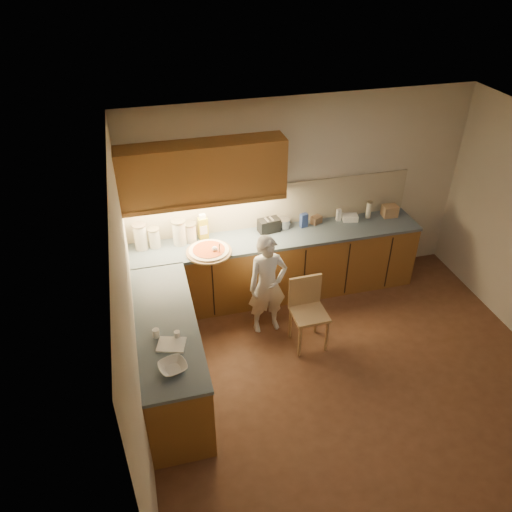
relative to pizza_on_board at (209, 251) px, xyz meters
name	(u,v)px	position (x,y,z in m)	size (l,w,h in m)	color
room	(371,253)	(1.30, -1.53, 0.73)	(4.54, 4.50, 2.62)	#56311D
l_counter	(245,291)	(0.38, -0.28, -0.48)	(3.77, 2.62, 0.92)	#95602B
backsplash	(273,205)	(0.93, 0.46, 0.27)	(3.75, 0.02, 0.58)	#BEB193
upper_cabinets	(203,172)	(0.03, 0.30, 0.90)	(1.95, 0.36, 0.73)	#95602B
pizza_on_board	(209,251)	(0.00, 0.00, 0.00)	(0.56, 0.56, 0.22)	#A88554
child	(268,285)	(0.61, -0.47, -0.29)	(0.48, 0.31, 1.32)	silver
wooden_chair	(307,307)	(1.00, -0.81, -0.43)	(0.40, 0.40, 0.88)	tan
mixing_bowl	(173,367)	(-0.65, -1.79, 0.01)	(0.25, 0.25, 0.06)	silver
canister_a	(140,236)	(-0.78, 0.31, 0.15)	(0.17, 0.17, 0.34)	silver
canister_b	(154,238)	(-0.62, 0.30, 0.11)	(0.15, 0.15, 0.26)	white
canister_c	(179,232)	(-0.31, 0.30, 0.14)	(0.18, 0.18, 0.33)	white
canister_d	(190,232)	(-0.17, 0.33, 0.10)	(0.15, 0.15, 0.25)	white
oil_jug	(203,228)	(-0.01, 0.34, 0.14)	(0.13, 0.10, 0.35)	gold
toaster	(269,225)	(0.84, 0.31, 0.06)	(0.29, 0.19, 0.18)	black
steel_pot	(284,223)	(1.05, 0.35, 0.04)	(0.17, 0.17, 0.13)	#B4B3B8
blue_box	(304,220)	(1.31, 0.30, 0.07)	(0.09, 0.07, 0.19)	#2E448A
card_box_a	(316,220)	(1.51, 0.35, 0.02)	(0.14, 0.10, 0.10)	#977151
white_bottle	(339,215)	(1.82, 0.35, 0.06)	(0.05, 0.05, 0.16)	white
flat_pack	(350,218)	(1.97, 0.31, 0.02)	(0.20, 0.14, 0.08)	white
tall_jar	(369,209)	(2.24, 0.32, 0.10)	(0.08, 0.08, 0.24)	white
card_box_b	(390,211)	(2.54, 0.29, 0.05)	(0.20, 0.15, 0.15)	tan
dough_cloth	(171,345)	(-0.63, -1.48, -0.02)	(0.26, 0.21, 0.02)	white
spice_jar_a	(156,333)	(-0.75, -1.32, 0.02)	(0.07, 0.07, 0.09)	white
spice_jar_b	(177,335)	(-0.56, -1.39, 0.01)	(0.06, 0.06, 0.08)	white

